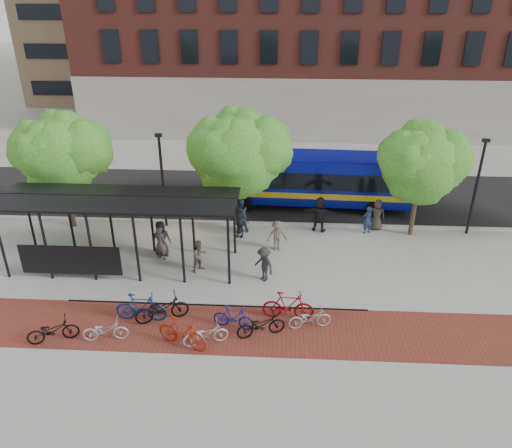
# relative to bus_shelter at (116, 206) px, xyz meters

# --- Properties ---
(ground) EXTENTS (160.00, 160.00, 0.00)m
(ground) POSITION_rel_bus_shelter_xyz_m (8.13, 0.48, -3.00)
(ground) COLOR #9E9E99
(ground) RESTS_ON ground
(asphalt_street) EXTENTS (160.00, 8.00, 0.01)m
(asphalt_street) POSITION_rel_bus_shelter_xyz_m (8.13, 8.48, -2.99)
(asphalt_street) COLOR black
(asphalt_street) RESTS_ON ground
(curb) EXTENTS (160.00, 0.25, 0.12)m
(curb) POSITION_rel_bus_shelter_xyz_m (8.13, 4.48, -2.94)
(curb) COLOR #B7B7B2
(curb) RESTS_ON ground
(brick_strip) EXTENTS (24.00, 3.00, 0.01)m
(brick_strip) POSITION_rel_bus_shelter_xyz_m (6.13, -4.52, -3.00)
(brick_strip) COLOR maroon
(brick_strip) RESTS_ON ground
(bike_rack_rail) EXTENTS (12.00, 0.05, 0.95)m
(bike_rack_rail) POSITION_rel_bus_shelter_xyz_m (4.83, -3.62, -3.00)
(bike_rack_rail) COLOR black
(bike_rack_rail) RESTS_ON ground
(building_brick) EXTENTS (55.00, 14.00, 20.00)m
(building_brick) POSITION_rel_bus_shelter_xyz_m (18.13, 26.48, 7.00)
(building_brick) COLOR maroon
(building_brick) RESTS_ON ground
(bus_shelter) EXTENTS (10.60, 3.07, 3.60)m
(bus_shelter) POSITION_rel_bus_shelter_xyz_m (0.00, 0.00, 0.00)
(bus_shelter) COLOR black
(bus_shelter) RESTS_ON ground
(tree_a) EXTENTS (4.90, 4.00, 6.18)m
(tree_a) POSITION_rel_bus_shelter_xyz_m (-3.77, 3.83, 1.24)
(tree_a) COLOR #382619
(tree_a) RESTS_ON ground
(tree_b) EXTENTS (5.15, 4.20, 6.47)m
(tree_b) POSITION_rel_bus_shelter_xyz_m (5.23, 3.83, 1.46)
(tree_b) COLOR #382619
(tree_b) RESTS_ON ground
(tree_c) EXTENTS (4.66, 3.80, 5.92)m
(tree_c) POSITION_rel_bus_shelter_xyz_m (14.22, 3.83, 1.06)
(tree_c) COLOR #382619
(tree_c) RESTS_ON ground
(lamp_post_left) EXTENTS (0.35, 0.20, 5.12)m
(lamp_post_left) POSITION_rel_bus_shelter_xyz_m (1.13, 4.08, -0.25)
(lamp_post_left) COLOR black
(lamp_post_left) RESTS_ON ground
(lamp_post_right) EXTENTS (0.35, 0.20, 5.12)m
(lamp_post_right) POSITION_rel_bus_shelter_xyz_m (17.13, 4.08, -0.25)
(lamp_post_right) COLOR black
(lamp_post_right) RESTS_ON ground
(bus) EXTENTS (11.55, 3.07, 3.09)m
(bus) POSITION_rel_bus_shelter_xyz_m (8.91, 7.20, -1.22)
(bus) COLOR #070F91
(bus) RESTS_ON ground
(bike_0) EXTENTS (1.96, 1.25, 0.97)m
(bike_0) POSITION_rel_bus_shelter_xyz_m (-0.99, -5.56, -2.51)
(bike_0) COLOR black
(bike_0) RESTS_ON ground
(bike_2) EXTENTS (1.76, 0.85, 0.89)m
(bike_2) POSITION_rel_bus_shelter_xyz_m (0.93, -5.38, -2.56)
(bike_2) COLOR #A5A6A8
(bike_2) RESTS_ON ground
(bike_3) EXTENTS (2.06, 0.63, 1.23)m
(bike_3) POSITION_rel_bus_shelter_xyz_m (1.95, -4.15, -2.38)
(bike_3) COLOR navy
(bike_3) RESTS_ON ground
(bike_4) EXTENTS (2.24, 1.48, 1.11)m
(bike_4) POSITION_rel_bus_shelter_xyz_m (2.77, -4.10, -2.44)
(bike_4) COLOR black
(bike_4) RESTS_ON ground
(bike_5) EXTENTS (2.12, 1.33, 1.24)m
(bike_5) POSITION_rel_bus_shelter_xyz_m (3.85, -5.57, -2.38)
(bike_5) COLOR #9B260E
(bike_5) RESTS_ON ground
(bike_6) EXTENTS (1.80, 1.14, 0.89)m
(bike_6) POSITION_rel_bus_shelter_xyz_m (4.68, -5.41, -2.55)
(bike_6) COLOR #AAAAAC
(bike_6) RESTS_ON ground
(bike_7) EXTENTS (1.70, 0.81, 0.99)m
(bike_7) POSITION_rel_bus_shelter_xyz_m (5.61, -4.42, -2.51)
(bike_7) COLOR navy
(bike_7) RESTS_ON ground
(bike_8) EXTENTS (1.99, 1.22, 0.99)m
(bike_8) POSITION_rel_bus_shelter_xyz_m (6.68, -4.82, -2.50)
(bike_8) COLOR black
(bike_8) RESTS_ON ground
(bike_9) EXTENTS (2.08, 0.71, 1.23)m
(bike_9) POSITION_rel_bus_shelter_xyz_m (7.70, -3.72, -2.38)
(bike_9) COLOR maroon
(bike_9) RESTS_ON ground
(bike_10) EXTENTS (1.77, 0.93, 0.88)m
(bike_10) POSITION_rel_bus_shelter_xyz_m (8.54, -4.23, -2.56)
(bike_10) COLOR #A1A1A3
(bike_10) RESTS_ON ground
(pedestrian_0) EXTENTS (1.06, 0.95, 1.81)m
(pedestrian_0) POSITION_rel_bus_shelter_xyz_m (1.63, 0.91, -2.09)
(pedestrian_0) COLOR black
(pedestrian_0) RESTS_ON ground
(pedestrian_1) EXTENTS (0.74, 0.64, 1.71)m
(pedestrian_1) POSITION_rel_bus_shelter_xyz_m (1.68, 0.60, -2.14)
(pedestrian_1) COLOR #473D39
(pedestrian_1) RESTS_ON ground
(pedestrian_2) EXTENTS (1.15, 1.05, 1.91)m
(pedestrian_2) POSITION_rel_bus_shelter_xyz_m (5.20, 3.56, -2.04)
(pedestrian_2) COLOR #21334E
(pedestrian_2) RESTS_ON ground
(pedestrian_3) EXTENTS (1.10, 0.76, 1.57)m
(pedestrian_3) POSITION_rel_bus_shelter_xyz_m (7.17, 1.76, -2.22)
(pedestrian_3) COLOR brown
(pedestrian_3) RESTS_ON ground
(pedestrian_4) EXTENTS (1.05, 0.62, 1.67)m
(pedestrian_4) POSITION_rel_bus_shelter_xyz_m (5.21, 3.06, -2.16)
(pedestrian_4) COLOR #262626
(pedestrian_4) RESTS_ON ground
(pedestrian_5) EXTENTS (1.87, 0.95, 1.93)m
(pedestrian_5) POSITION_rel_bus_shelter_xyz_m (9.35, 3.93, -2.04)
(pedestrian_5) COLOR black
(pedestrian_5) RESTS_ON ground
(pedestrian_6) EXTENTS (0.89, 0.63, 1.71)m
(pedestrian_6) POSITION_rel_bus_shelter_xyz_m (12.41, 4.28, -2.15)
(pedestrian_6) COLOR #362F2B
(pedestrian_6) RESTS_ON ground
(pedestrian_7) EXTENTS (0.66, 0.58, 1.53)m
(pedestrian_7) POSITION_rel_bus_shelter_xyz_m (11.85, 3.81, -2.23)
(pedestrian_7) COLOR navy
(pedestrian_7) RESTS_ON ground
(pedestrian_8) EXTENTS (0.94, 0.95, 1.54)m
(pedestrian_8) POSITION_rel_bus_shelter_xyz_m (3.68, -0.34, -2.23)
(pedestrian_8) COLOR #51473C
(pedestrian_8) RESTS_ON ground
(pedestrian_9) EXTENTS (1.18, 1.17, 1.64)m
(pedestrian_9) POSITION_rel_bus_shelter_xyz_m (6.63, -1.00, -2.18)
(pedestrian_9) COLOR #252525
(pedestrian_9) RESTS_ON ground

